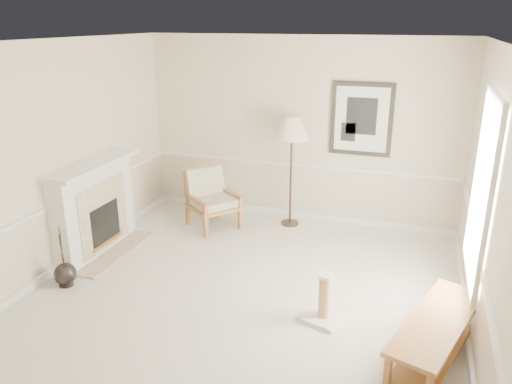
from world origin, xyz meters
The scene contains 8 objects.
ground centered at (0.00, 0.00, 0.00)m, with size 5.50×5.50×0.00m, color silver.
room centered at (0.14, 0.08, 1.87)m, with size 5.04×5.54×2.92m.
fireplace centered at (-2.34, 0.60, 0.64)m, with size 0.64×1.64×1.31m.
floor_vase centered at (-2.15, -0.36, 0.15)m, with size 0.27×0.27×0.80m.
armchair centered at (-1.23, 1.99, 0.49)m, with size 1.00×0.99×0.91m.
floor_lamp centered at (-0.03, 2.40, 1.52)m, with size 0.56×0.56×1.75m.
bench centered at (2.15, -0.42, 0.30)m, with size 0.94×1.65×0.45m.
scratching_post centered at (1.01, -0.09, 0.18)m, with size 0.49×0.49×0.56m.
Camera 1 is at (1.81, -4.78, 3.12)m, focal length 35.00 mm.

